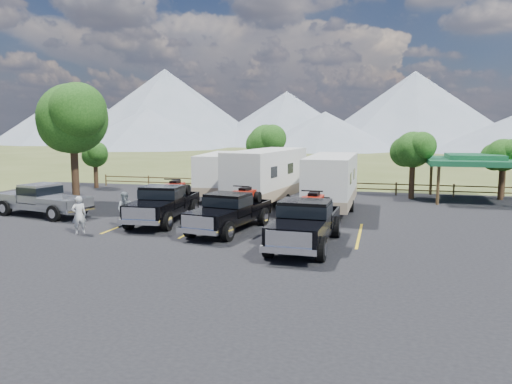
% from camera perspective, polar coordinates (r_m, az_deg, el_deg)
% --- Properties ---
extents(ground, '(320.00, 320.00, 0.00)m').
position_cam_1_polar(ground, '(21.35, -5.20, -6.47)').
color(ground, '#455122').
rests_on(ground, ground).
extents(asphalt_lot, '(44.00, 34.00, 0.04)m').
position_cam_1_polar(asphalt_lot, '(24.12, -2.82, -4.75)').
color(asphalt_lot, black).
rests_on(asphalt_lot, ground).
extents(stall_lines, '(12.12, 5.50, 0.01)m').
position_cam_1_polar(stall_lines, '(25.05, -2.15, -4.22)').
color(stall_lines, gold).
rests_on(stall_lines, asphalt_lot).
extents(tree_big_nw, '(5.54, 5.18, 7.84)m').
position_cam_1_polar(tree_big_nw, '(34.55, -20.28, 7.85)').
color(tree_big_nw, black).
rests_on(tree_big_nw, ground).
extents(tree_ne_a, '(3.11, 2.92, 4.76)m').
position_cam_1_polar(tree_ne_a, '(36.62, 17.47, 4.63)').
color(tree_ne_a, black).
rests_on(tree_ne_a, ground).
extents(tree_ne_b, '(2.77, 2.59, 4.27)m').
position_cam_1_polar(tree_ne_b, '(38.43, 26.35, 3.78)').
color(tree_ne_b, black).
rests_on(tree_ne_b, ground).
extents(tree_north, '(3.46, 3.24, 5.25)m').
position_cam_1_polar(tree_north, '(39.58, 1.15, 5.69)').
color(tree_north, black).
rests_on(tree_north, ground).
extents(tree_nw_small, '(2.59, 2.43, 3.85)m').
position_cam_1_polar(tree_nw_small, '(43.21, -17.93, 4.09)').
color(tree_nw_small, black).
rests_on(tree_nw_small, ground).
extents(rail_fence, '(36.12, 0.12, 1.00)m').
position_cam_1_polar(rail_fence, '(38.61, 6.79, 0.78)').
color(rail_fence, brown).
rests_on(rail_fence, ground).
extents(pavilion, '(6.20, 6.20, 3.22)m').
position_cam_1_polar(pavilion, '(37.09, 23.66, 3.29)').
color(pavilion, brown).
rests_on(pavilion, ground).
extents(mountain_range, '(209.00, 71.00, 20.00)m').
position_cam_1_polar(mountain_range, '(126.36, 7.70, 8.82)').
color(mountain_range, gray).
rests_on(mountain_range, ground).
extents(rig_left, '(2.61, 6.67, 2.19)m').
position_cam_1_polar(rig_left, '(27.15, -10.46, -1.16)').
color(rig_left, black).
rests_on(rig_left, asphalt_lot).
extents(rig_center, '(3.05, 6.52, 2.09)m').
position_cam_1_polar(rig_center, '(24.50, -2.96, -2.11)').
color(rig_center, black).
rests_on(rig_center, asphalt_lot).
extents(rig_right, '(2.60, 6.82, 2.25)m').
position_cam_1_polar(rig_right, '(21.46, 5.75, -3.33)').
color(rig_right, black).
rests_on(rig_right, asphalt_lot).
extents(trailer_left, '(3.00, 9.09, 3.14)m').
position_cam_1_polar(trailer_left, '(35.87, -3.99, 2.02)').
color(trailer_left, white).
rests_on(trailer_left, asphalt_lot).
extents(trailer_center, '(3.98, 10.36, 3.58)m').
position_cam_1_polar(trailer_center, '(32.03, 1.21, 1.78)').
color(trailer_center, white).
rests_on(trailer_center, asphalt_lot).
extents(trailer_right, '(2.61, 9.71, 3.38)m').
position_cam_1_polar(trailer_right, '(29.86, 8.62, 1.06)').
color(trailer_right, white).
rests_on(trailer_right, asphalt_lot).
extents(pickup_silver, '(6.40, 3.19, 1.84)m').
position_cam_1_polar(pickup_silver, '(30.90, -23.22, -0.78)').
color(pickup_silver, gray).
rests_on(pickup_silver, asphalt_lot).
extents(person_a, '(0.79, 0.77, 1.84)m').
position_cam_1_polar(person_a, '(25.17, -19.57, -2.49)').
color(person_a, silver).
rests_on(person_a, asphalt_lot).
extents(person_b, '(0.95, 0.78, 1.82)m').
position_cam_1_polar(person_b, '(25.99, -14.68, -2.00)').
color(person_b, gray).
rests_on(person_b, asphalt_lot).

